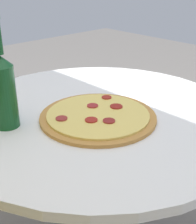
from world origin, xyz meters
TOP-DOWN VIEW (x-y plane):
  - table at (0.00, 0.00)m, footprint 0.90×0.90m
  - pizza at (-0.04, 0.04)m, footprint 0.34×0.34m
  - beer_bottle at (0.10, 0.25)m, footprint 0.07×0.07m

SIDE VIEW (x-z plane):
  - table at x=0.00m, z-range 0.16..0.91m
  - pizza at x=-0.04m, z-range 0.75..0.77m
  - beer_bottle at x=0.10m, z-range 0.72..1.01m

